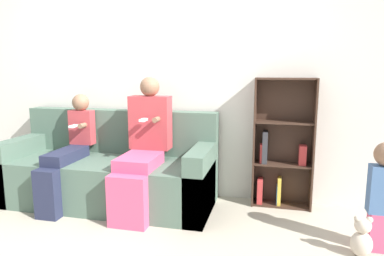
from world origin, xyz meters
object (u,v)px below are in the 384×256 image
Objects in this scene: bookshelf at (281,149)px; toddler_standing at (384,192)px; couch at (110,172)px; adult_seated at (143,143)px; child_seated at (68,150)px; teddy_bear at (362,238)px.

toddler_standing is at bearing -45.77° from bookshelf.
adult_seated is (0.43, -0.11, 0.36)m from couch.
child_seated is 2.77m from teddy_bear.
couch is at bearing 166.42° from teddy_bear.
teddy_bear is at bearing -139.83° from toddler_standing.
adult_seated is 2.02m from teddy_bear.
child_seated is 1.31× the size of toddler_standing.
bookshelf reaches higher than couch.
teddy_bear is at bearing -13.36° from adult_seated.
child_seated is at bearing -176.64° from adult_seated.
teddy_bear is (2.71, -0.40, -0.43)m from child_seated.
adult_seated reaches higher than child_seated.
couch reaches higher than toddler_standing.
bookshelf is at bearing 13.23° from child_seated.
toddler_standing is at bearing -5.40° from child_seated.
bookshelf is (2.12, 0.50, 0.02)m from child_seated.
couch reaches higher than teddy_bear.
adult_seated is 1.53× the size of toddler_standing.
toddler_standing is at bearing -8.79° from adult_seated.
couch is 1.66× the size of adult_seated.
adult_seated reaches higher than couch.
adult_seated is at bearing -161.03° from bookshelf.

